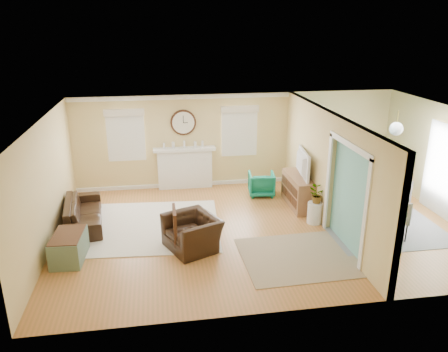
# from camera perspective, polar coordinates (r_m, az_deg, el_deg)

# --- Properties ---
(floor) EXTENTS (9.00, 9.00, 0.00)m
(floor) POSITION_cam_1_polar(r_m,az_deg,el_deg) (10.01, 4.83, -6.82)
(floor) COLOR #9D682F
(floor) RESTS_ON ground
(wall_back) EXTENTS (9.00, 0.02, 2.60)m
(wall_back) POSITION_cam_1_polar(r_m,az_deg,el_deg) (12.32, 1.73, 4.77)
(wall_back) COLOR #D9B871
(wall_back) RESTS_ON ground
(wall_front) EXTENTS (9.00, 0.02, 2.60)m
(wall_front) POSITION_cam_1_polar(r_m,az_deg,el_deg) (6.87, 11.04, -7.95)
(wall_front) COLOR #D9B871
(wall_front) RESTS_ON ground
(wall_left) EXTENTS (0.02, 6.00, 2.60)m
(wall_left) POSITION_cam_1_polar(r_m,az_deg,el_deg) (9.53, -22.26, -1.18)
(wall_left) COLOR #D9B871
(wall_left) RESTS_ON ground
(ceiling) EXTENTS (9.00, 6.00, 0.02)m
(ceiling) POSITION_cam_1_polar(r_m,az_deg,el_deg) (9.17, 5.29, 7.92)
(ceiling) COLOR white
(ceiling) RESTS_ON wall_back
(partition) EXTENTS (0.17, 6.00, 2.60)m
(partition) POSITION_cam_1_polar(r_m,az_deg,el_deg) (10.20, 12.95, 1.47)
(partition) COLOR #D9B871
(partition) RESTS_ON ground
(fireplace) EXTENTS (1.70, 0.30, 1.17)m
(fireplace) POSITION_cam_1_polar(r_m,az_deg,el_deg) (12.22, -5.13, 1.14)
(fireplace) COLOR white
(fireplace) RESTS_ON ground
(wall_clock) EXTENTS (0.70, 0.07, 0.70)m
(wall_clock) POSITION_cam_1_polar(r_m,az_deg,el_deg) (11.97, -5.34, 6.97)
(wall_clock) COLOR #4B2818
(wall_clock) RESTS_ON wall_back
(window_left) EXTENTS (1.05, 0.13, 1.42)m
(window_left) POSITION_cam_1_polar(r_m,az_deg,el_deg) (12.01, -12.74, 5.68)
(window_left) COLOR white
(window_left) RESTS_ON wall_back
(window_right) EXTENTS (1.05, 0.13, 1.42)m
(window_right) POSITION_cam_1_polar(r_m,az_deg,el_deg) (12.19, 2.02, 6.35)
(window_right) COLOR white
(window_right) RESTS_ON wall_back
(french_doors) EXTENTS (0.06, 1.70, 2.20)m
(french_doors) POSITION_cam_1_polar(r_m,az_deg,el_deg) (11.46, 27.19, 0.40)
(french_doors) COLOR white
(french_doors) RESTS_ON ground
(pendant) EXTENTS (0.30, 0.30, 0.55)m
(pendant) POSITION_cam_1_polar(r_m,az_deg,el_deg) (10.39, 21.57, 5.76)
(pendant) COLOR gold
(pendant) RESTS_ON ceiling
(rug_cream) EXTENTS (3.38, 2.98, 0.02)m
(rug_cream) POSITION_cam_1_polar(r_m,az_deg,el_deg) (10.21, -9.83, -6.45)
(rug_cream) COLOR #EFE1CD
(rug_cream) RESTS_ON floor
(rug_jute) EXTENTS (2.38, 1.96, 0.01)m
(rug_jute) POSITION_cam_1_polar(r_m,az_deg,el_deg) (8.98, 9.95, -10.31)
(rug_jute) COLOR gray
(rug_jute) RESTS_ON floor
(rug_grey) EXTENTS (2.62, 3.28, 0.01)m
(rug_grey) POSITION_cam_1_polar(r_m,az_deg,el_deg) (11.04, 18.66, -5.22)
(rug_grey) COLOR gray
(rug_grey) RESTS_ON floor
(sofa) EXTENTS (1.02, 2.09, 0.59)m
(sofa) POSITION_cam_1_polar(r_m,az_deg,el_deg) (10.56, -17.87, -4.57)
(sofa) COLOR black
(sofa) RESTS_ON floor
(eames_chair) EXTENTS (1.29, 1.36, 0.70)m
(eames_chair) POSITION_cam_1_polar(r_m,az_deg,el_deg) (9.03, -4.17, -7.40)
(eames_chair) COLOR black
(eames_chair) RESTS_ON floor
(green_chair) EXTENTS (0.75, 0.76, 0.62)m
(green_chair) POSITION_cam_1_polar(r_m,az_deg,el_deg) (11.78, 4.91, -1.02)
(green_chair) COLOR #056141
(green_chair) RESTS_ON floor
(trunk) EXTENTS (0.63, 0.98, 0.54)m
(trunk) POSITION_cam_1_polar(r_m,az_deg,el_deg) (9.16, -19.60, -8.73)
(trunk) COLOR slate
(trunk) RESTS_ON floor
(credenza) EXTENTS (0.48, 1.41, 0.80)m
(credenza) POSITION_cam_1_polar(r_m,az_deg,el_deg) (11.17, 9.66, -1.94)
(credenza) COLOR #976A46
(credenza) RESTS_ON floor
(tv) EXTENTS (0.29, 1.16, 0.66)m
(tv) POSITION_cam_1_polar(r_m,az_deg,el_deg) (10.92, 9.79, 1.62)
(tv) COLOR black
(tv) RESTS_ON credenza
(garden_stool) EXTENTS (0.34, 0.34, 0.50)m
(garden_stool) POSITION_cam_1_polar(r_m,az_deg,el_deg) (10.35, 11.76, -4.73)
(garden_stool) COLOR white
(garden_stool) RESTS_ON floor
(potted_plant) EXTENTS (0.48, 0.48, 0.40)m
(potted_plant) POSITION_cam_1_polar(r_m,az_deg,el_deg) (10.18, 11.93, -2.40)
(potted_plant) COLOR #337F33
(potted_plant) RESTS_ON garden_stool
(dining_table) EXTENTS (1.34, 2.00, 0.65)m
(dining_table) POSITION_cam_1_polar(r_m,az_deg,el_deg) (10.91, 18.84, -3.69)
(dining_table) COLOR #4B2818
(dining_table) RESTS_ON floor
(dining_chair_n) EXTENTS (0.48, 0.48, 0.92)m
(dining_chair_n) POSITION_cam_1_polar(r_m,az_deg,el_deg) (11.78, 16.04, -0.57)
(dining_chair_n) COLOR gray
(dining_chair_n) RESTS_ON floor
(dining_chair_s) EXTENTS (0.45, 0.45, 0.90)m
(dining_chair_s) POSITION_cam_1_polar(r_m,az_deg,el_deg) (10.00, 21.72, -4.93)
(dining_chair_s) COLOR gray
(dining_chair_s) RESTS_ON floor
(dining_chair_w) EXTENTS (0.42, 0.42, 0.95)m
(dining_chair_w) POSITION_cam_1_polar(r_m,az_deg,el_deg) (10.53, 15.89, -2.86)
(dining_chair_w) COLOR white
(dining_chair_w) RESTS_ON floor
(dining_chair_e) EXTENTS (0.50, 0.50, 0.95)m
(dining_chair_e) POSITION_cam_1_polar(r_m,az_deg,el_deg) (11.11, 21.77, -2.36)
(dining_chair_e) COLOR gray
(dining_chair_e) RESTS_ON floor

